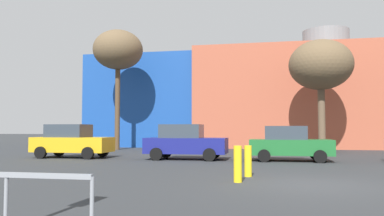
# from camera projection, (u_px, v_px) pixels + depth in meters

# --- Properties ---
(ground_plane) EXTENTS (200.00, 200.00, 0.00)m
(ground_plane) POSITION_uv_depth(u_px,v_px,m) (312.00, 185.00, 10.81)
(ground_plane) COLOR #2D3033
(building_backdrop) EXTENTS (41.85, 10.98, 10.32)m
(building_backdrop) POSITION_uv_depth(u_px,v_px,m) (327.00, 100.00, 34.48)
(building_backdrop) COLOR #B2563D
(building_backdrop) RESTS_ON ground_plane
(parked_car_0) EXTENTS (4.15, 2.04, 1.80)m
(parked_car_0) POSITION_uv_depth(u_px,v_px,m) (72.00, 141.00, 21.05)
(parked_car_0) COLOR gold
(parked_car_0) RESTS_ON ground_plane
(parked_car_1) EXTENTS (4.12, 2.02, 1.78)m
(parked_car_1) POSITION_uv_depth(u_px,v_px,m) (185.00, 142.00, 19.83)
(parked_car_1) COLOR navy
(parked_car_1) RESTS_ON ground_plane
(parked_car_2) EXTENTS (3.91, 1.92, 1.69)m
(parked_car_2) POSITION_uv_depth(u_px,v_px,m) (289.00, 144.00, 18.83)
(parked_car_2) COLOR #1E662D
(parked_car_2) RESTS_ON ground_plane
(bare_tree_0) EXTENTS (3.79, 3.79, 9.12)m
(bare_tree_0) POSITION_uv_depth(u_px,v_px,m) (118.00, 51.00, 29.75)
(bare_tree_0) COLOR brown
(bare_tree_0) RESTS_ON ground_plane
(bare_tree_1) EXTENTS (4.20, 4.20, 7.53)m
(bare_tree_1) POSITION_uv_depth(u_px,v_px,m) (321.00, 66.00, 26.01)
(bare_tree_1) COLOR brown
(bare_tree_1) RESTS_ON ground_plane
(bollard_yellow_0) EXTENTS (0.24, 0.24, 1.01)m
(bollard_yellow_0) POSITION_uv_depth(u_px,v_px,m) (248.00, 161.00, 12.65)
(bollard_yellow_0) COLOR yellow
(bollard_yellow_0) RESTS_ON ground_plane
(bollard_yellow_1) EXTENTS (0.24, 0.24, 1.06)m
(bollard_yellow_1) POSITION_uv_depth(u_px,v_px,m) (238.00, 164.00, 11.31)
(bollard_yellow_1) COLOR yellow
(bollard_yellow_1) RESTS_ON ground_plane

